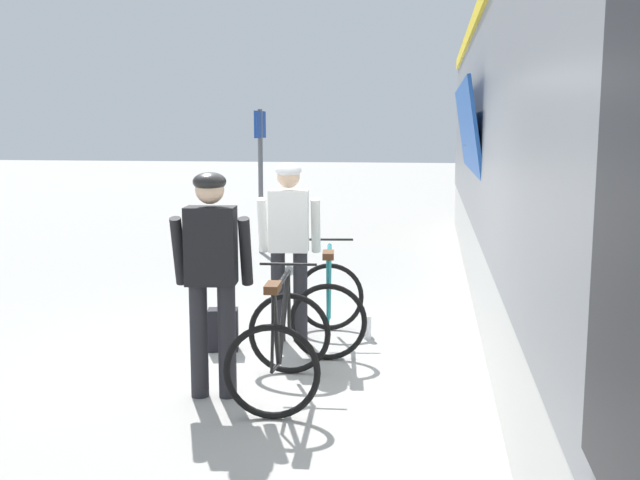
# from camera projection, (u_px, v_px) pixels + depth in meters

# --- Properties ---
(ground_plane) EXTENTS (80.00, 80.00, 0.00)m
(ground_plane) POSITION_uv_depth(u_px,v_px,m) (280.00, 369.00, 6.54)
(ground_plane) COLOR #A09E99
(train_car) EXTENTS (3.17, 17.39, 3.88)m
(train_car) POSITION_uv_depth(u_px,v_px,m) (636.00, 141.00, 7.39)
(train_car) COLOR slate
(train_car) RESTS_ON ground
(cyclist_near_in_white) EXTENTS (0.63, 0.35, 1.76)m
(cyclist_near_in_white) POSITION_uv_depth(u_px,v_px,m) (289.00, 236.00, 7.26)
(cyclist_near_in_white) COLOR #232328
(cyclist_near_in_white) RESTS_ON ground
(cyclist_far_in_dark) EXTENTS (0.63, 0.35, 1.76)m
(cyclist_far_in_dark) POSITION_uv_depth(u_px,v_px,m) (211.00, 264.00, 5.72)
(cyclist_far_in_dark) COLOR #232328
(cyclist_far_in_dark) RESTS_ON ground
(bicycle_near_teal) EXTENTS (0.83, 1.15, 0.99)m
(bicycle_near_teal) POSITION_uv_depth(u_px,v_px,m) (329.00, 304.00, 7.23)
(bicycle_near_teal) COLOR black
(bicycle_near_teal) RESTS_ON ground
(bicycle_far_black) EXTENTS (0.78, 1.11, 0.99)m
(bicycle_far_black) POSITION_uv_depth(u_px,v_px,m) (281.00, 345.00, 5.85)
(bicycle_far_black) COLOR black
(bicycle_far_black) RESTS_ON ground
(backpack_on_platform) EXTENTS (0.31, 0.23, 0.40)m
(backpack_on_platform) POSITION_uv_depth(u_px,v_px,m) (223.00, 330.00, 7.07)
(backpack_on_platform) COLOR black
(backpack_on_platform) RESTS_ON ground
(water_bottle_near_the_bikes) EXTENTS (0.07, 0.07, 0.23)m
(water_bottle_near_the_bikes) POSITION_uv_depth(u_px,v_px,m) (367.00, 327.00, 7.47)
(water_bottle_near_the_bikes) COLOR silver
(water_bottle_near_the_bikes) RESTS_ON ground
(water_bottle_by_the_backpack) EXTENTS (0.07, 0.07, 0.24)m
(water_bottle_by_the_backpack) POSITION_uv_depth(u_px,v_px,m) (223.00, 333.00, 7.24)
(water_bottle_by_the_backpack) COLOR #338CCC
(water_bottle_by_the_backpack) RESTS_ON ground
(platform_sign_post) EXTENTS (0.08, 0.70, 2.40)m
(platform_sign_post) POSITION_uv_depth(u_px,v_px,m) (260.00, 157.00, 12.40)
(platform_sign_post) COLOR #595B60
(platform_sign_post) RESTS_ON ground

